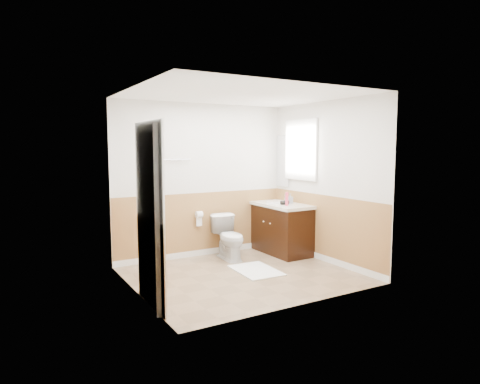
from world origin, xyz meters
TOP-DOWN VIEW (x-y plane):
  - floor at (0.00, 0.00)m, footprint 3.00×3.00m
  - ceiling at (0.00, 0.00)m, footprint 3.00×3.00m
  - wall_back at (0.00, 1.30)m, footprint 3.00×0.00m
  - wall_front at (0.00, -1.30)m, footprint 3.00×0.00m
  - wall_left at (-1.50, 0.00)m, footprint 0.00×3.00m
  - wall_right at (1.50, 0.00)m, footprint 0.00×3.00m
  - wainscot_back at (0.00, 1.29)m, footprint 3.00×0.00m
  - wainscot_front at (0.00, -1.29)m, footprint 3.00×0.00m
  - wainscot_left at (-1.49, 0.00)m, footprint 0.00×2.60m
  - wainscot_right at (1.49, 0.00)m, footprint 0.00×2.60m
  - toilet at (0.26, 0.86)m, footprint 0.43×0.71m
  - bath_mat at (0.26, 0.06)m, footprint 0.59×0.83m
  - vanity_cabinet at (1.21, 0.76)m, footprint 0.55×1.10m
  - vanity_knob_left at (0.91, 0.66)m, footprint 0.03×0.03m
  - vanity_knob_right at (0.91, 0.86)m, footprint 0.03×0.03m
  - countertop at (1.20, 0.76)m, footprint 0.60×1.15m
  - sink_basin at (1.21, 0.91)m, footprint 0.36×0.36m
  - faucet at (1.39, 0.91)m, footprint 0.02×0.02m
  - lotion_bottle at (1.11, 0.48)m, footprint 0.05×0.05m
  - soap_dispenser at (1.33, 0.68)m, footprint 0.09×0.09m
  - hair_dryer_body at (1.16, 0.60)m, footprint 0.14×0.07m
  - hair_dryer_handle at (1.13, 0.67)m, footprint 0.03×0.03m
  - mirror_panel at (1.48, 1.10)m, footprint 0.02×0.35m
  - window_frame at (1.47, 0.59)m, footprint 0.04×0.80m
  - window_glass at (1.49, 0.59)m, footprint 0.01×0.70m
  - door at (-1.40, -0.45)m, footprint 0.29×0.78m
  - door_frame at (-1.48, -0.45)m, footprint 0.02×0.92m
  - door_knob at (-1.34, -0.12)m, footprint 0.06×0.06m
  - towel_bar at (-0.55, 1.25)m, footprint 0.62×0.02m
  - tp_holder_bar at (-0.10, 1.23)m, footprint 0.14×0.02m
  - tp_roll at (-0.10, 1.23)m, footprint 0.10×0.11m
  - tp_sheet at (-0.10, 1.23)m, footprint 0.10×0.01m

SIDE VIEW (x-z plane):
  - floor at x=0.00m, z-range 0.00..0.00m
  - bath_mat at x=0.26m, z-range 0.00..0.02m
  - toilet at x=0.26m, z-range 0.00..0.70m
  - vanity_cabinet at x=1.21m, z-range 0.00..0.80m
  - wainscot_back at x=0.00m, z-range -1.00..2.00m
  - wainscot_front at x=0.00m, z-range -1.00..2.00m
  - wainscot_left at x=-1.49m, z-range -0.80..1.80m
  - wainscot_right at x=1.49m, z-range -0.80..1.80m
  - vanity_knob_left at x=0.91m, z-range 0.53..0.57m
  - vanity_knob_right at x=0.91m, z-range 0.53..0.57m
  - tp_sheet at x=-0.10m, z-range 0.51..0.67m
  - tp_holder_bar at x=-0.10m, z-range 0.69..0.71m
  - tp_roll at x=-0.10m, z-range 0.64..0.76m
  - countertop at x=1.20m, z-range 0.80..0.85m
  - hair_dryer_handle at x=1.13m, z-range 0.82..0.89m
  - sink_basin at x=1.21m, z-range 0.85..0.87m
  - hair_dryer_body at x=1.16m, z-range 0.85..0.92m
  - faucet at x=1.39m, z-range 0.85..0.99m
  - soap_dispenser at x=1.33m, z-range 0.85..1.02m
  - door_knob at x=-1.34m, z-range 0.92..0.98m
  - lotion_bottle at x=1.11m, z-range 0.85..1.07m
  - door at x=-1.40m, z-range 0.00..2.04m
  - door_frame at x=-1.48m, z-range -0.02..2.08m
  - wall_back at x=0.00m, z-range -0.25..2.75m
  - wall_front at x=0.00m, z-range -0.25..2.75m
  - wall_left at x=-1.50m, z-range -0.25..2.75m
  - wall_right at x=1.50m, z-range -0.25..2.75m
  - mirror_panel at x=1.48m, z-range 1.10..2.00m
  - towel_bar at x=-0.55m, z-range 1.59..1.61m
  - window_frame at x=1.47m, z-range 1.25..2.25m
  - window_glass at x=1.49m, z-range 1.30..2.20m
  - ceiling at x=0.00m, z-range 2.50..2.50m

